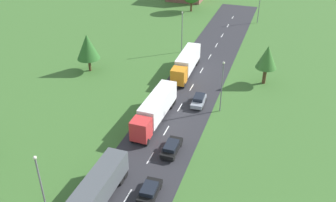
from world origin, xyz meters
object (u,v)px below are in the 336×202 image
(lamppost_lead, at_px, (41,186))
(tree_pine, at_px, (88,47))
(truck_lead, at_px, (95,193))
(tree_maple, at_px, (267,57))
(lamppost_fourth, at_px, (259,6))
(car_third, at_px, (172,147))
(car_second, at_px, (150,191))
(truck_second, at_px, (155,108))
(lamppost_second, at_px, (222,84))
(truck_third, at_px, (186,63))
(lamppost_third, at_px, (182,30))
(car_fourth, at_px, (199,100))

(lamppost_lead, height_order, tree_pine, lamppost_lead)
(truck_lead, bearing_deg, lamppost_lead, -141.29)
(tree_maple, bearing_deg, lamppost_fourth, 98.67)
(car_third, relative_size, lamppost_lead, 0.53)
(car_second, distance_m, lamppost_fourth, 64.77)
(truck_second, relative_size, lamppost_second, 1.52)
(lamppost_second, distance_m, lamppost_fourth, 44.20)
(truck_third, xyz_separation_m, lamppost_second, (8.57, -11.00, 2.47))
(truck_lead, xyz_separation_m, lamppost_third, (-3.52, 44.05, 2.68))
(truck_second, height_order, car_third, truck_second)
(truck_third, bearing_deg, lamppost_lead, -96.14)
(car_fourth, bearing_deg, lamppost_fourth, 84.77)
(truck_second, relative_size, tree_maple, 1.82)
(lamppost_second, height_order, lamppost_fourth, lamppost_second)
(car_second, bearing_deg, truck_lead, -145.68)
(lamppost_fourth, bearing_deg, car_fourth, -95.23)
(car_second, xyz_separation_m, car_third, (-0.09, 8.21, 0.02))
(car_second, distance_m, lamppost_second, 21.05)
(car_second, height_order, lamppost_lead, lamppost_lead)
(truck_lead, bearing_deg, tree_pine, 119.72)
(lamppost_third, xyz_separation_m, lamppost_fourth, (12.66, 23.85, -0.56))
(car_fourth, bearing_deg, tree_maple, 50.48)
(truck_second, relative_size, truck_third, 1.03)
(car_third, xyz_separation_m, tree_maple, (9.29, 23.69, 4.06))
(lamppost_fourth, bearing_deg, car_second, -93.74)
(truck_second, distance_m, tree_maple, 22.36)
(lamppost_lead, height_order, lamppost_third, lamppost_third)
(truck_second, bearing_deg, truck_third, 90.44)
(truck_lead, height_order, tree_maple, tree_maple)
(truck_lead, xyz_separation_m, lamppost_lead, (-3.91, -3.13, 2.61))
(truck_second, xyz_separation_m, car_fourth, (4.87, 6.50, -1.32))
(car_second, bearing_deg, lamppost_lead, -143.68)
(car_third, height_order, tree_pine, tree_pine)
(lamppost_second, bearing_deg, truck_third, 127.92)
(tree_maple, height_order, tree_pine, tree_pine)
(truck_lead, distance_m, car_second, 6.09)
(truck_third, distance_m, lamppost_second, 14.16)
(truck_lead, relative_size, lamppost_fourth, 1.64)
(truck_second, bearing_deg, truck_lead, -90.92)
(truck_lead, height_order, truck_second, truck_second)
(truck_lead, relative_size, lamppost_third, 1.43)
(truck_lead, height_order, car_fourth, truck_lead)
(lamppost_lead, distance_m, lamppost_second, 29.66)
(truck_second, relative_size, car_fourth, 3.01)
(truck_lead, relative_size, car_second, 3.03)
(truck_lead, distance_m, lamppost_second, 25.39)
(tree_pine, bearing_deg, car_fourth, -14.40)
(car_fourth, height_order, lamppost_lead, lamppost_lead)
(car_fourth, distance_m, lamppost_third, 21.84)
(tree_pine, bearing_deg, car_third, -40.13)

